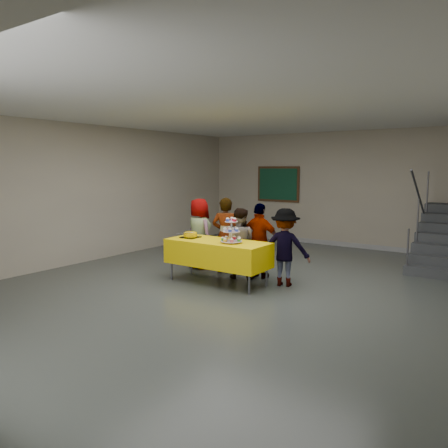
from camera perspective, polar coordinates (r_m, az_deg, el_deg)
The scene contains 10 objects.
room_shell at distance 7.28m, azimuth 2.36°, elevation 7.91°, with size 10.00×10.04×3.02m.
bake_table at distance 7.81m, azimuth -0.84°, elevation -3.75°, with size 1.88×0.78×0.77m.
cupcake_stand at distance 7.53m, azimuth 0.96°, elevation -1.25°, with size 0.38×0.38×0.44m.
bear_cake at distance 8.13m, azimuth -4.41°, elevation -1.37°, with size 0.32×0.36×0.12m.
schoolchild_a at distance 8.98m, azimuth -3.25°, elevation -1.24°, with size 0.70×0.46×1.44m, color slate.
schoolchild_b at distance 8.58m, azimuth 0.21°, elevation -1.47°, with size 0.54×0.36×1.49m, color slate.
schoolchild_c at distance 8.15m, azimuth 1.98°, elevation -2.53°, with size 0.64×0.50×1.32m, color slate.
schoolchild_d at distance 8.16m, azimuth 4.70°, elevation -2.22°, with size 0.83×0.34×1.41m, color slate.
schoolchild_e at distance 7.71m, azimuth 7.98°, elevation -3.02°, with size 0.88×0.51×1.36m, color slate.
noticeboard at distance 12.53m, azimuth 7.08°, elevation 5.19°, with size 1.30×0.05×1.00m.
Camera 1 is at (3.89, -6.13, 2.06)m, focal length 35.00 mm.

